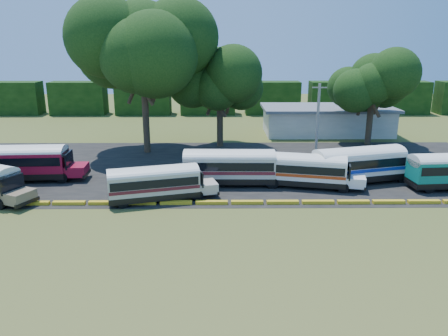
{
  "coord_description": "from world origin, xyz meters",
  "views": [
    {
      "loc": [
        2.21,
        -33.48,
        13.3
      ],
      "look_at": [
        2.59,
        6.0,
        1.72
      ],
      "focal_mm": 35.0,
      "sensor_mm": 36.0,
      "label": 1
    }
  ],
  "objects_px": {
    "bus_white_red": "(305,168)",
    "bus_cream_west": "(156,182)",
    "tree_west": "(142,41)",
    "bus_red": "(23,161)"
  },
  "relations": [
    {
      "from": "bus_cream_west",
      "to": "tree_west",
      "type": "distance_m",
      "value": 20.94
    },
    {
      "from": "bus_cream_west",
      "to": "bus_white_red",
      "type": "height_order",
      "value": "bus_white_red"
    },
    {
      "from": "bus_red",
      "to": "bus_white_red",
      "type": "relative_size",
      "value": 1.09
    },
    {
      "from": "bus_white_red",
      "to": "tree_west",
      "type": "distance_m",
      "value": 24.47
    },
    {
      "from": "bus_cream_west",
      "to": "tree_west",
      "type": "relative_size",
      "value": 0.54
    },
    {
      "from": "bus_white_red",
      "to": "bus_cream_west",
      "type": "bearing_deg",
      "value": -152.01
    },
    {
      "from": "bus_red",
      "to": "bus_white_red",
      "type": "distance_m",
      "value": 27.25
    },
    {
      "from": "bus_white_red",
      "to": "tree_west",
      "type": "height_order",
      "value": "tree_west"
    },
    {
      "from": "bus_red",
      "to": "tree_west",
      "type": "relative_size",
      "value": 0.61
    },
    {
      "from": "bus_white_red",
      "to": "tree_west",
      "type": "bearing_deg",
      "value": 154.14
    }
  ]
}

